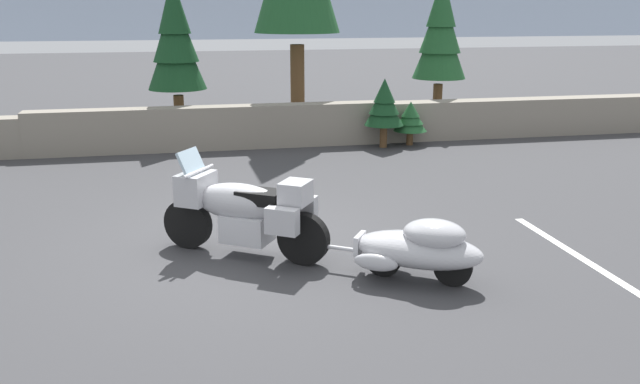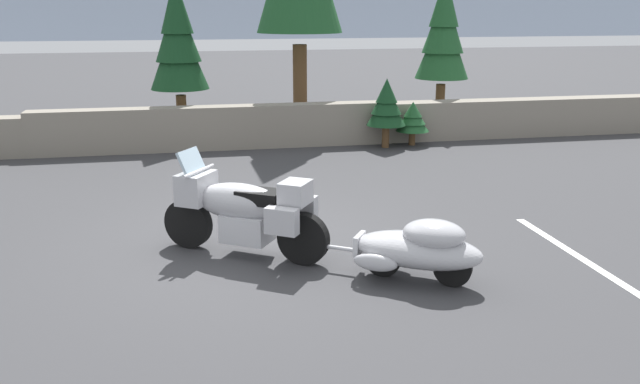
# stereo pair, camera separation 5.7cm
# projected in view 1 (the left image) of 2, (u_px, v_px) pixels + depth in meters

# --- Properties ---
(ground_plane) EXTENTS (80.00, 80.00, 0.00)m
(ground_plane) POSITION_uv_depth(u_px,v_px,m) (242.00, 245.00, 8.99)
(ground_plane) COLOR #38383A
(stone_guard_wall) EXTENTS (24.00, 0.64, 0.96)m
(stone_guard_wall) POSITION_uv_depth(u_px,v_px,m) (230.00, 128.00, 15.02)
(stone_guard_wall) COLOR gray
(stone_guard_wall) RESTS_ON ground
(touring_motorcycle) EXTENTS (2.01, 1.48, 1.33)m
(touring_motorcycle) POSITION_uv_depth(u_px,v_px,m) (243.00, 209.00, 8.48)
(touring_motorcycle) COLOR black
(touring_motorcycle) RESTS_ON ground
(car_shaped_trailer) EXTENTS (2.04, 1.50, 0.76)m
(car_shaped_trailer) POSITION_uv_depth(u_px,v_px,m) (419.00, 247.00, 7.74)
(car_shaped_trailer) COLOR black
(car_shaped_trailer) RESTS_ON ground
(pine_tree_secondary) EXTENTS (1.37, 1.37, 3.92)m
(pine_tree_secondary) POSITION_uv_depth(u_px,v_px,m) (441.00, 32.00, 17.07)
(pine_tree_secondary) COLOR brown
(pine_tree_secondary) RESTS_ON ground
(pine_tree_far_right) EXTENTS (1.34, 1.34, 3.78)m
(pine_tree_far_right) POSITION_uv_depth(u_px,v_px,m) (175.00, 39.00, 15.24)
(pine_tree_far_right) COLOR brown
(pine_tree_far_right) RESTS_ON ground
(pine_sapling_near) EXTENTS (0.88, 0.88, 1.55)m
(pine_sapling_near) POSITION_uv_depth(u_px,v_px,m) (384.00, 105.00, 14.95)
(pine_sapling_near) COLOR brown
(pine_sapling_near) RESTS_ON ground
(pine_sapling_farther) EXTENTS (0.77, 0.77, 1.00)m
(pine_sapling_farther) POSITION_uv_depth(u_px,v_px,m) (410.00, 118.00, 15.30)
(pine_sapling_farther) COLOR brown
(pine_sapling_farther) RESTS_ON ground
(parking_stripe_marker) EXTENTS (0.12, 3.60, 0.01)m
(parking_stripe_marker) POSITION_uv_depth(u_px,v_px,m) (588.00, 262.00, 8.40)
(parking_stripe_marker) COLOR silver
(parking_stripe_marker) RESTS_ON ground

